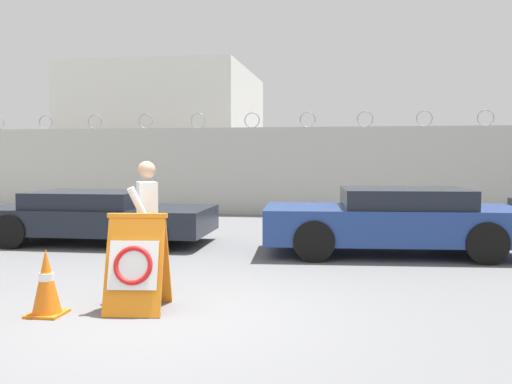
{
  "coord_description": "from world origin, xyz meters",
  "views": [
    {
      "loc": [
        2.02,
        -5.89,
        1.77
      ],
      "look_at": [
        0.7,
        2.33,
        1.24
      ],
      "focal_mm": 40.0,
      "sensor_mm": 36.0,
      "label": 1
    }
  ],
  "objects_px": {
    "traffic_cone_mid": "(46,282)",
    "barricade_sign": "(137,263)",
    "parked_car_front_coupe": "(98,216)",
    "security_guard": "(147,222)",
    "parked_car_rear_sedan": "(393,220)"
  },
  "relations": [
    {
      "from": "traffic_cone_mid",
      "to": "barricade_sign",
      "type": "bearing_deg",
      "value": 19.97
    },
    {
      "from": "parked_car_front_coupe",
      "to": "security_guard",
      "type": "bearing_deg",
      "value": -58.91
    },
    {
      "from": "barricade_sign",
      "to": "traffic_cone_mid",
      "type": "xyz_separation_m",
      "value": [
        -0.93,
        -0.34,
        -0.19
      ]
    },
    {
      "from": "parked_car_rear_sedan",
      "to": "barricade_sign",
      "type": "bearing_deg",
      "value": 49.06
    },
    {
      "from": "parked_car_rear_sedan",
      "to": "parked_car_front_coupe",
      "type": "bearing_deg",
      "value": -8.33
    },
    {
      "from": "barricade_sign",
      "to": "parked_car_front_coupe",
      "type": "distance_m",
      "value": 5.4
    },
    {
      "from": "security_guard",
      "to": "traffic_cone_mid",
      "type": "distance_m",
      "value": 1.41
    },
    {
      "from": "parked_car_front_coupe",
      "to": "barricade_sign",
      "type": "bearing_deg",
      "value": -61.55
    },
    {
      "from": "traffic_cone_mid",
      "to": "parked_car_front_coupe",
      "type": "relative_size",
      "value": 0.16
    },
    {
      "from": "parked_car_rear_sedan",
      "to": "traffic_cone_mid",
      "type": "bearing_deg",
      "value": 44.02
    },
    {
      "from": "barricade_sign",
      "to": "traffic_cone_mid",
      "type": "bearing_deg",
      "value": -166.78
    },
    {
      "from": "security_guard",
      "to": "barricade_sign",
      "type": "bearing_deg",
      "value": -16.67
    },
    {
      "from": "security_guard",
      "to": "parked_car_rear_sedan",
      "type": "relative_size",
      "value": 0.37
    },
    {
      "from": "security_guard",
      "to": "traffic_cone_mid",
      "type": "xyz_separation_m",
      "value": [
        -0.82,
        -0.99,
        -0.58
      ]
    },
    {
      "from": "security_guard",
      "to": "parked_car_rear_sedan",
      "type": "xyz_separation_m",
      "value": [
        3.3,
        3.68,
        -0.32
      ]
    }
  ]
}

